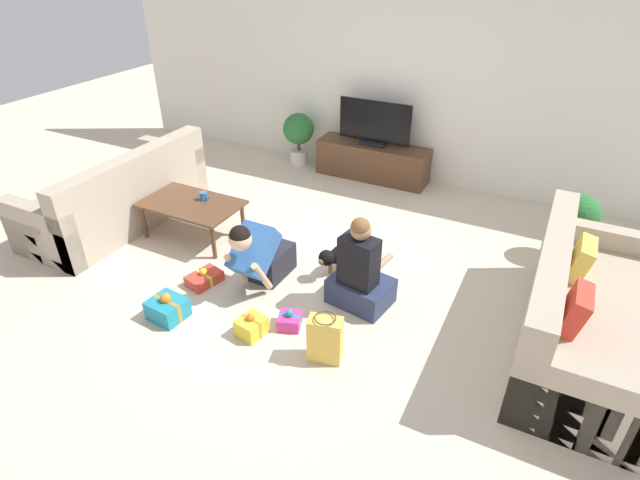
{
  "coord_description": "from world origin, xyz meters",
  "views": [
    {
      "loc": [
        1.92,
        -3.54,
        2.82
      ],
      "look_at": [
        0.16,
        -0.08,
        0.45
      ],
      "focal_mm": 28.0,
      "sensor_mm": 36.0,
      "label": 1
    }
  ],
  "objects_px": {
    "sofa_left": "(119,198)",
    "person_kneeling": "(260,254)",
    "coffee_table": "(191,206)",
    "gift_box_a": "(167,308)",
    "gift_box_b": "(251,326)",
    "mug": "(204,196)",
    "gift_bag_a": "(325,339)",
    "gift_box_c": "(290,321)",
    "sofa_right": "(583,317)",
    "tv_console": "(372,161)",
    "person_sitting": "(360,275)",
    "potted_plant_corner_right": "(578,219)",
    "dog": "(339,254)",
    "tv": "(374,126)",
    "gift_box_d": "(204,278)",
    "potted_plant_back_left": "(299,133)"
  },
  "relations": [
    {
      "from": "tv",
      "to": "gift_box_b",
      "type": "height_order",
      "value": "tv"
    },
    {
      "from": "coffee_table",
      "to": "tv_console",
      "type": "bearing_deg",
      "value": 63.78
    },
    {
      "from": "potted_plant_corner_right",
      "to": "gift_box_b",
      "type": "distance_m",
      "value": 3.33
    },
    {
      "from": "person_sitting",
      "to": "gift_bag_a",
      "type": "relative_size",
      "value": 2.14
    },
    {
      "from": "tv_console",
      "to": "coffee_table",
      "type": "bearing_deg",
      "value": -116.22
    },
    {
      "from": "sofa_right",
      "to": "gift_box_a",
      "type": "xyz_separation_m",
      "value": [
        -3.15,
        -1.2,
        -0.21
      ]
    },
    {
      "from": "gift_box_a",
      "to": "gift_box_d",
      "type": "xyz_separation_m",
      "value": [
        -0.03,
        0.54,
        -0.04
      ]
    },
    {
      "from": "tv",
      "to": "potted_plant_corner_right",
      "type": "bearing_deg",
      "value": -20.12
    },
    {
      "from": "person_kneeling",
      "to": "gift_box_d",
      "type": "xyz_separation_m",
      "value": [
        -0.49,
        -0.23,
        -0.28
      ]
    },
    {
      "from": "coffee_table",
      "to": "gift_box_a",
      "type": "relative_size",
      "value": 3.26
    },
    {
      "from": "mug",
      "to": "person_kneeling",
      "type": "bearing_deg",
      "value": -27.11
    },
    {
      "from": "tv",
      "to": "gift_box_b",
      "type": "relative_size",
      "value": 3.83
    },
    {
      "from": "tv",
      "to": "gift_box_a",
      "type": "relative_size",
      "value": 3.02
    },
    {
      "from": "person_kneeling",
      "to": "mug",
      "type": "height_order",
      "value": "person_kneeling"
    },
    {
      "from": "coffee_table",
      "to": "tv_console",
      "type": "height_order",
      "value": "tv_console"
    },
    {
      "from": "dog",
      "to": "gift_box_b",
      "type": "relative_size",
      "value": 2.23
    },
    {
      "from": "sofa_right",
      "to": "potted_plant_back_left",
      "type": "height_order",
      "value": "sofa_right"
    },
    {
      "from": "gift_box_c",
      "to": "gift_bag_a",
      "type": "distance_m",
      "value": 0.49
    },
    {
      "from": "coffee_table",
      "to": "person_sitting",
      "type": "distance_m",
      "value": 2.08
    },
    {
      "from": "gift_bag_a",
      "to": "mug",
      "type": "bearing_deg",
      "value": 150.54
    },
    {
      "from": "coffee_table",
      "to": "gift_box_a",
      "type": "height_order",
      "value": "coffee_table"
    },
    {
      "from": "sofa_right",
      "to": "gift_bag_a",
      "type": "distance_m",
      "value": 2.01
    },
    {
      "from": "tv",
      "to": "person_sitting",
      "type": "xyz_separation_m",
      "value": [
        0.92,
        -2.58,
        -0.42
      ]
    },
    {
      "from": "sofa_right",
      "to": "gift_bag_a",
      "type": "xyz_separation_m",
      "value": [
        -1.72,
        -1.03,
        -0.11
      ]
    },
    {
      "from": "coffee_table",
      "to": "gift_box_d",
      "type": "bearing_deg",
      "value": -45.79
    },
    {
      "from": "sofa_left",
      "to": "tv",
      "type": "bearing_deg",
      "value": 139.19
    },
    {
      "from": "sofa_left",
      "to": "person_kneeling",
      "type": "xyz_separation_m",
      "value": [
        2.08,
        -0.32,
        0.03
      ]
    },
    {
      "from": "person_kneeling",
      "to": "gift_box_a",
      "type": "height_order",
      "value": "person_kneeling"
    },
    {
      "from": "tv",
      "to": "mug",
      "type": "bearing_deg",
      "value": -115.61
    },
    {
      "from": "sofa_left",
      "to": "mug",
      "type": "relative_size",
      "value": 17.31
    },
    {
      "from": "tv_console",
      "to": "person_kneeling",
      "type": "bearing_deg",
      "value": -90.29
    },
    {
      "from": "coffee_table",
      "to": "potted_plant_corner_right",
      "type": "height_order",
      "value": "potted_plant_corner_right"
    },
    {
      "from": "sofa_right",
      "to": "gift_box_b",
      "type": "xyz_separation_m",
      "value": [
        -2.39,
        -1.05,
        -0.22
      ]
    },
    {
      "from": "gift_box_a",
      "to": "mug",
      "type": "relative_size",
      "value": 2.67
    },
    {
      "from": "gift_box_b",
      "to": "gift_box_c",
      "type": "xyz_separation_m",
      "value": [
        0.24,
        0.22,
        -0.02
      ]
    },
    {
      "from": "coffee_table",
      "to": "mug",
      "type": "distance_m",
      "value": 0.17
    },
    {
      "from": "sofa_left",
      "to": "gift_box_a",
      "type": "distance_m",
      "value": 1.96
    },
    {
      "from": "coffee_table",
      "to": "gift_box_a",
      "type": "xyz_separation_m",
      "value": [
        0.67,
        -1.19,
        -0.28
      ]
    },
    {
      "from": "sofa_left",
      "to": "gift_bag_a",
      "type": "bearing_deg",
      "value": 73.24
    },
    {
      "from": "tv_console",
      "to": "person_sitting",
      "type": "xyz_separation_m",
      "value": [
        0.92,
        -2.58,
        0.07
      ]
    },
    {
      "from": "potted_plant_corner_right",
      "to": "gift_bag_a",
      "type": "distance_m",
      "value": 2.89
    },
    {
      "from": "sofa_left",
      "to": "dog",
      "type": "distance_m",
      "value": 2.65
    },
    {
      "from": "gift_box_c",
      "to": "mug",
      "type": "relative_size",
      "value": 1.97
    },
    {
      "from": "gift_box_b",
      "to": "mug",
      "type": "height_order",
      "value": "mug"
    },
    {
      "from": "sofa_left",
      "to": "gift_box_c",
      "type": "bearing_deg",
      "value": 74.65
    },
    {
      "from": "potted_plant_corner_right",
      "to": "person_kneeling",
      "type": "relative_size",
      "value": 0.9
    },
    {
      "from": "tv_console",
      "to": "person_kneeling",
      "type": "xyz_separation_m",
      "value": [
        -0.01,
        -2.74,
        0.1
      ]
    },
    {
      "from": "gift_box_d",
      "to": "tv",
      "type": "bearing_deg",
      "value": 80.31
    },
    {
      "from": "sofa_right",
      "to": "mug",
      "type": "relative_size",
      "value": 17.31
    },
    {
      "from": "person_kneeling",
      "to": "gift_box_c",
      "type": "xyz_separation_m",
      "value": [
        0.54,
        -0.4,
        -0.27
      ]
    }
  ]
}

